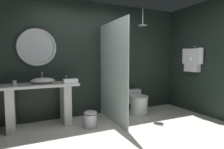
{
  "coord_description": "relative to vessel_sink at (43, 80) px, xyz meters",
  "views": [
    {
      "loc": [
        -1.46,
        -2.27,
        1.31
      ],
      "look_at": [
        0.05,
        0.93,
        1.01
      ],
      "focal_mm": 30.06,
      "sensor_mm": 36.0,
      "label": 1
    }
  ],
  "objects": [
    {
      "name": "hanging_bathrobe",
      "position": [
        3.34,
        -0.58,
        0.42
      ],
      "size": [
        0.2,
        0.58,
        0.62
      ],
      "color": "#B7B7BC"
    },
    {
      "name": "vanity_counter",
      "position": [
        -0.07,
        -0.03,
        -0.39
      ],
      "size": [
        1.44,
        0.59,
        0.83
      ],
      "color": "silver",
      "rests_on": "ground_plane"
    },
    {
      "name": "vessel_sink",
      "position": [
        0.0,
        0.0,
        0.0
      ],
      "size": [
        0.45,
        0.37,
        0.21
      ],
      "color": "white",
      "rests_on": "vanity_counter"
    },
    {
      "name": "back_wall_panel",
      "position": [
        1.13,
        0.34,
        0.41
      ],
      "size": [
        4.8,
        0.1,
        2.6
      ],
      "primitive_type": "cube",
      "color": "#1E2823",
      "rests_on": "ground_plane"
    },
    {
      "name": "waste_bin",
      "position": [
        0.79,
        -0.5,
        -0.72
      ],
      "size": [
        0.25,
        0.25,
        0.33
      ],
      "color": "#B7B7BC",
      "rests_on": "ground_plane"
    },
    {
      "name": "round_wall_mirror",
      "position": [
        -0.07,
        0.25,
        0.65
      ],
      "size": [
        0.76,
        0.05,
        0.76
      ],
      "color": "#B7B7BC"
    },
    {
      "name": "toilet",
      "position": [
        2.11,
        -0.11,
        -0.63
      ],
      "size": [
        0.43,
        0.61,
        0.55
      ],
      "color": "white",
      "rests_on": "ground_plane"
    },
    {
      "name": "shower_glass_panel",
      "position": [
        1.33,
        -0.36,
        0.14
      ],
      "size": [
        0.02,
        1.29,
        2.06
      ],
      "primitive_type": "cube",
      "color": "silver",
      "rests_on": "ground_plane"
    },
    {
      "name": "folded_hand_towel",
      "position": [
        0.48,
        -0.23,
        -0.01
      ],
      "size": [
        0.28,
        0.15,
        0.09
      ],
      "primitive_type": "cube",
      "rotation": [
        0.0,
        0.0,
        -0.03
      ],
      "color": "white",
      "rests_on": "vanity_counter"
    },
    {
      "name": "side_wall_right",
      "position": [
        3.48,
        -0.8,
        0.41
      ],
      "size": [
        0.1,
        2.47,
        2.6
      ],
      "primitive_type": "cube",
      "color": "#1E2823",
      "rests_on": "ground_plane"
    },
    {
      "name": "soap_dispenser",
      "position": [
        0.43,
        -0.06,
        0.01
      ],
      "size": [
        0.06,
        0.06,
        0.14
      ],
      "color": "#3D3323",
      "rests_on": "vanity_counter"
    },
    {
      "name": "tumbler_cup",
      "position": [
        -0.49,
        -0.07,
        -0.01
      ],
      "size": [
        0.07,
        0.07,
        0.09
      ],
      "primitive_type": "cylinder",
      "color": "silver",
      "rests_on": "vanity_counter"
    },
    {
      "name": "rain_shower_head",
      "position": [
        2.28,
        -0.03,
        1.25
      ],
      "size": [
        0.2,
        0.2,
        0.41
      ],
      "color": "#B7B7BC"
    },
    {
      "name": "ground_plane",
      "position": [
        1.13,
        -1.56,
        -0.89
      ],
      "size": [
        5.76,
        5.76,
        0.0
      ],
      "primitive_type": "plane",
      "color": "silver"
    }
  ]
}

